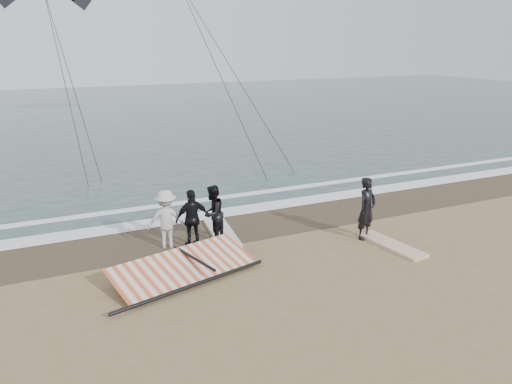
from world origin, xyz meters
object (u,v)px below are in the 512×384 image
board_white (392,245)px  board_cream (222,233)px  man_main (367,208)px  sail_rig (180,268)px

board_white → board_cream: size_ratio=0.89×
man_main → board_white: man_main is taller
board_cream → sail_rig: bearing=-124.7°
board_cream → man_main: bearing=-21.2°
sail_rig → man_main: bearing=0.4°
board_white → sail_rig: size_ratio=0.54×
sail_rig → board_cream: bearing=47.5°
man_main → sail_rig: 5.97m
board_cream → sail_rig: size_ratio=0.61×
man_main → board_white: (0.33, -0.87, -0.92)m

